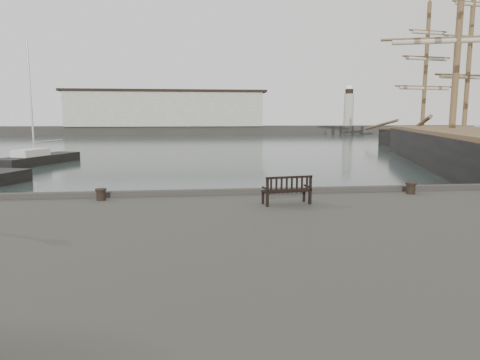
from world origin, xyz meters
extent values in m
plane|color=black|center=(0.00, 0.00, 0.00)|extent=(400.00, 400.00, 0.00)
cube|color=#383530|center=(0.00, 92.00, 1.00)|extent=(140.00, 8.00, 2.00)
cube|color=beige|center=(-8.00, 92.00, 6.00)|extent=(46.00, 9.00, 8.00)
cube|color=black|center=(-8.00, 92.00, 10.30)|extent=(48.00, 9.50, 0.60)
cylinder|color=beige|center=(38.00, 92.00, 6.00)|extent=(2.40, 2.40, 8.00)
sphere|color=silver|center=(38.00, 92.00, 11.40)|extent=(1.61, 1.61, 1.61)
cube|color=black|center=(0.37, -1.96, 1.96)|extent=(1.53, 0.74, 0.04)
cube|color=black|center=(0.40, -2.18, 2.18)|extent=(1.46, 0.29, 0.44)
cube|color=black|center=(0.37, -1.96, 1.76)|extent=(1.43, 0.65, 0.40)
cylinder|color=black|center=(-5.31, -0.70, 1.74)|extent=(0.41, 0.41, 0.37)
cylinder|color=black|center=(4.99, -0.77, 1.75)|extent=(0.47, 0.47, 0.39)
cube|color=black|center=(-15.91, 25.39, 0.10)|extent=(5.39, 9.05, 1.40)
cube|color=beige|center=(-15.91, 25.39, 1.10)|extent=(2.56, 3.43, 0.60)
cylinder|color=#B2B5B7|center=(-15.91, 25.39, 5.69)|extent=(0.16, 0.16, 9.78)
cube|color=black|center=(31.01, 34.83, 0.39)|extent=(9.84, 27.86, 3.90)
cube|color=brown|center=(31.01, 34.83, 2.49)|extent=(9.47, 27.28, 0.30)
cylinder|color=brown|center=(31.01, 34.83, 12.09)|extent=(0.55, 0.55, 19.50)
cylinder|color=brown|center=(29.88, 42.38, 10.92)|extent=(0.55, 0.55, 17.16)
camera|label=1|loc=(-2.51, -14.39, 4.16)|focal=32.00mm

